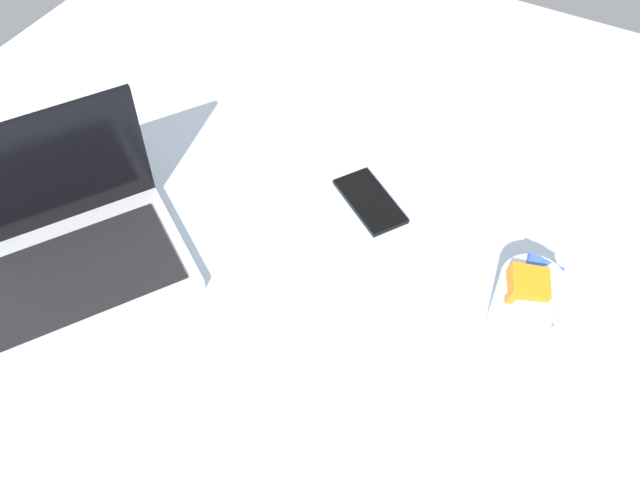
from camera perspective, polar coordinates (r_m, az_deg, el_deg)
The scene contains 4 objects.
bed_mattress at distance 124.11cm, azimuth -7.21°, elevation -2.39°, with size 180.00×140.00×18.00cm, color silver.
laptop at distance 116.12cm, azimuth -19.57°, elevation -0.27°, with size 40.22×37.45×23.00cm.
snack_cup at distance 105.02cm, azimuth 16.16°, elevation -4.66°, with size 10.33×9.23×13.75cm.
cell_phone at distance 121.09cm, azimuth 4.00°, elevation 3.12°, with size 6.80×14.00×0.80cm, color black.
Camera 1 is at (-58.60, -49.41, 106.61)cm, focal length 40.12 mm.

